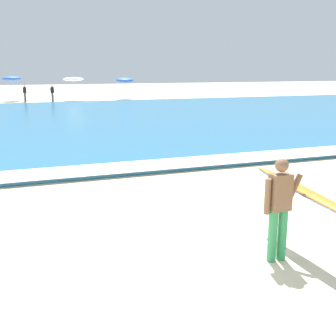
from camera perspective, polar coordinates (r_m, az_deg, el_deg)
The scene contains 9 objects.
ground_plane at distance 7.14m, azimuth -3.69°, elevation -12.50°, with size 160.00×160.00×0.00m, color beige.
sea at distance 25.93m, azimuth -16.11°, elevation 6.12°, with size 120.00×28.00×0.14m, color teal.
surf_foam at distance 12.77m, azimuth -11.52°, elevation -0.33°, with size 120.00×1.46×0.01m, color white.
surfer_with_board at distance 7.16m, azimuth 16.59°, elevation -4.06°, with size 0.94×2.94×1.73m.
beach_umbrella_2 at distance 44.00m, azimuth -20.43°, elevation 11.30°, with size 1.81×1.81×2.39m.
beach_umbrella_3 at distance 43.12m, azimuth -12.71°, elevation 11.67°, with size 2.01×2.02×2.30m.
beach_umbrella_4 at distance 44.19m, azimuth -5.88°, elevation 11.78°, with size 1.78×1.82×2.26m.
beachgoer_near_row_left at distance 41.67m, azimuth -15.41°, elevation 9.79°, with size 0.32×0.20×1.58m.
beachgoer_near_row_right at distance 42.51m, azimuth -18.85°, elevation 9.62°, with size 0.32×0.20×1.58m.
Camera 1 is at (-1.78, -6.17, 3.11)m, focal length 44.95 mm.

